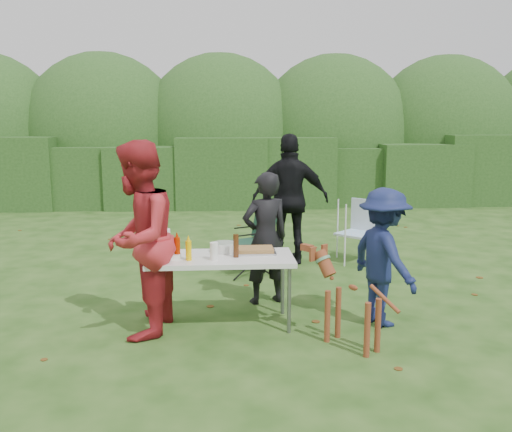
{
  "coord_description": "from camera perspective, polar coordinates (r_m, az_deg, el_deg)",
  "views": [
    {
      "loc": [
        -0.06,
        -5.68,
        2.11
      ],
      "look_at": [
        0.37,
        0.67,
        1.0
      ],
      "focal_mm": 38.0,
      "sensor_mm": 36.0,
      "label": 1
    }
  ],
  "objects": [
    {
      "name": "ground",
      "position": [
        6.06,
        -3.14,
        -10.49
      ],
      "size": [
        80.0,
        80.0,
        0.0
      ],
      "primitive_type": "plane",
      "color": "#1E4211"
    },
    {
      "name": "pasta_bowl",
      "position": [
        5.79,
        -3.32,
        -3.3
      ],
      "size": [
        0.26,
        0.26,
        0.1
      ],
      "primitive_type": "cylinder",
      "color": "silver",
      "rests_on": "folding_table"
    },
    {
      "name": "plate_stack",
      "position": [
        5.59,
        -9.13,
        -4.17
      ],
      "size": [
        0.24,
        0.24,
        0.05
      ],
      "primitive_type": "cylinder",
      "color": "white",
      "rests_on": "folding_table"
    },
    {
      "name": "person_red_jacket",
      "position": [
        5.44,
        -12.28,
        -2.43
      ],
      "size": [
        0.88,
        1.05,
        1.94
      ],
      "primitive_type": "imported",
      "rotation": [
        0.0,
        0.0,
        -1.74
      ],
      "color": "#B3232B",
      "rests_on": "ground"
    },
    {
      "name": "camping_chair",
      "position": [
        7.6,
        -0.52,
        -2.42
      ],
      "size": [
        0.82,
        0.82,
        0.98
      ],
      "primitive_type": null,
      "rotation": [
        0.0,
        0.0,
        3.61
      ],
      "color": "#183A2A",
      "rests_on": "ground"
    },
    {
      "name": "person_black_puffy",
      "position": [
        8.07,
        3.63,
        1.76
      ],
      "size": [
        1.16,
        0.53,
        1.94
      ],
      "primitive_type": "imported",
      "rotation": [
        0.0,
        0.0,
        3.1
      ],
      "color": "black",
      "rests_on": "ground"
    },
    {
      "name": "lawn_chair",
      "position": [
        8.35,
        10.56,
        -1.57
      ],
      "size": [
        0.79,
        0.79,
        0.95
      ],
      "primitive_type": null,
      "rotation": [
        0.0,
        0.0,
        3.91
      ],
      "color": "#63B0E8",
      "rests_on": "ground"
    },
    {
      "name": "ketchup_bottle",
      "position": [
        5.54,
        -8.29,
        -3.37
      ],
      "size": [
        0.06,
        0.06,
        0.22
      ],
      "primitive_type": "cylinder",
      "color": "#A42301",
      "rests_on": "folding_table"
    },
    {
      "name": "mustard_bottle",
      "position": [
        5.46,
        -7.11,
        -3.63
      ],
      "size": [
        0.06,
        0.06,
        0.2
      ],
      "primitive_type": "cylinder",
      "color": "#F2C002",
      "rests_on": "folding_table"
    },
    {
      "name": "shrub_backdrop",
      "position": [
        15.29,
        -3.74,
        7.96
      ],
      "size": [
        20.0,
        2.6,
        3.2
      ],
      "primitive_type": "ellipsoid",
      "color": "#3D6628",
      "rests_on": "ground"
    },
    {
      "name": "focaccia_bread",
      "position": [
        5.74,
        -0.19,
        -3.53
      ],
      "size": [
        0.4,
        0.26,
        0.04
      ],
      "primitive_type": "cube",
      "color": "olive",
      "rests_on": "food_tray"
    },
    {
      "name": "cup_stack",
      "position": [
        5.45,
        -4.44,
        -3.72
      ],
      "size": [
        0.08,
        0.08,
        0.18
      ],
      "primitive_type": "cylinder",
      "color": "white",
      "rests_on": "folding_table"
    },
    {
      "name": "child",
      "position": [
        5.79,
        13.27,
        -4.24
      ],
      "size": [
        0.83,
        1.06,
        1.45
      ],
      "primitive_type": "imported",
      "rotation": [
        0.0,
        0.0,
        1.92
      ],
      "color": "#161F4D",
      "rests_on": "ground"
    },
    {
      "name": "food_tray",
      "position": [
        5.75,
        -0.19,
        -3.8
      ],
      "size": [
        0.45,
        0.3,
        0.02
      ],
      "primitive_type": "cube",
      "color": "#B7B7BA",
      "rests_on": "folding_table"
    },
    {
      "name": "dog",
      "position": [
        5.22,
        10.14,
        -8.89
      ],
      "size": [
        0.87,
        0.96,
        0.89
      ],
      "primitive_type": null,
      "rotation": [
        0.0,
        0.0,
        2.24
      ],
      "color": "brown",
      "rests_on": "ground"
    },
    {
      "name": "paper_towel_roll",
      "position": [
        5.78,
        -9.58,
        -2.63
      ],
      "size": [
        0.12,
        0.12,
        0.26
      ],
      "primitive_type": "cylinder",
      "color": "white",
      "rests_on": "folding_table"
    },
    {
      "name": "folding_table",
      "position": [
        5.63,
        -3.73,
        -4.77
      ],
      "size": [
        1.5,
        0.7,
        0.74
      ],
      "color": "silver",
      "rests_on": "ground"
    },
    {
      "name": "beer_bottle",
      "position": [
        5.54,
        -2.13,
        -3.15
      ],
      "size": [
        0.06,
        0.06,
        0.24
      ],
      "primitive_type": "cylinder",
      "color": "#47230F",
      "rests_on": "folding_table"
    },
    {
      "name": "hedge_row",
      "position": [
        13.74,
        -3.67,
        4.61
      ],
      "size": [
        22.0,
        1.4,
        1.7
      ],
      "primitive_type": "cube",
      "color": "#23471C",
      "rests_on": "ground"
    },
    {
      "name": "person_cook",
      "position": [
        6.3,
        0.99,
        -2.35
      ],
      "size": [
        0.65,
        0.52,
        1.55
      ],
      "primitive_type": "imported",
      "rotation": [
        0.0,
        0.0,
        3.44
      ],
      "color": "black",
      "rests_on": "ground"
    }
  ]
}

